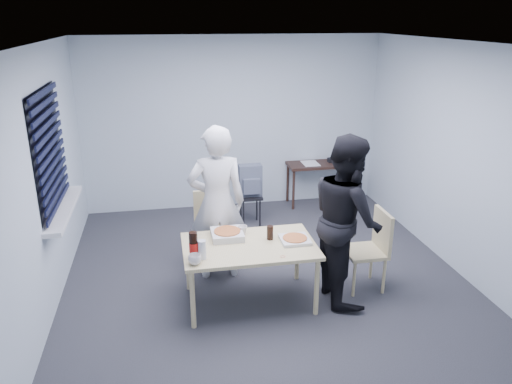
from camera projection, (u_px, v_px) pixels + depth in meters
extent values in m
plane|color=#2A2B2E|center=(267.00, 281.00, 5.68)|extent=(5.00, 5.00, 0.00)
plane|color=white|center=(269.00, 43.00, 4.81)|extent=(5.00, 5.00, 0.00)
plane|color=silver|center=(233.00, 124.00, 7.56)|extent=(4.50, 0.00, 4.50)
plane|color=silver|center=(357.00, 296.00, 2.93)|extent=(4.50, 0.00, 4.50)
plane|color=silver|center=(42.00, 185.00, 4.85)|extent=(0.00, 5.00, 5.00)
plane|color=silver|center=(462.00, 161.00, 5.64)|extent=(0.00, 5.00, 5.00)
plane|color=black|center=(48.00, 150.00, 5.14)|extent=(0.00, 1.30, 1.30)
cube|color=black|center=(51.00, 149.00, 5.14)|extent=(0.04, 1.30, 1.25)
cube|color=silver|center=(64.00, 209.00, 5.37)|extent=(0.18, 1.42, 0.05)
cube|color=beige|center=(249.00, 246.00, 5.07)|extent=(1.35, 0.85, 0.04)
cylinder|color=beige|center=(193.00, 299.00, 4.74)|extent=(0.05, 0.05, 0.62)
cylinder|color=beige|center=(188.00, 264.00, 5.42)|extent=(0.05, 0.05, 0.62)
cylinder|color=beige|center=(317.00, 287.00, 4.95)|extent=(0.05, 0.05, 0.62)
cylinder|color=beige|center=(297.00, 254.00, 5.63)|extent=(0.05, 0.05, 0.62)
cube|color=beige|center=(213.00, 232.00, 5.92)|extent=(0.42, 0.42, 0.04)
cube|color=beige|center=(211.00, 207.00, 6.01)|extent=(0.42, 0.04, 0.44)
cylinder|color=beige|center=(201.00, 257.00, 5.80)|extent=(0.03, 0.03, 0.41)
cylinder|color=beige|center=(199.00, 244.00, 6.12)|extent=(0.03, 0.03, 0.41)
cylinder|color=beige|center=(230.00, 254.00, 5.86)|extent=(0.03, 0.03, 0.41)
cylinder|color=beige|center=(226.00, 242.00, 6.18)|extent=(0.03, 0.03, 0.41)
cube|color=beige|center=(364.00, 252.00, 5.42)|extent=(0.42, 0.42, 0.04)
cube|color=beige|center=(383.00, 230.00, 5.37)|extent=(0.04, 0.42, 0.44)
cylinder|color=beige|center=(354.00, 279.00, 5.31)|extent=(0.03, 0.03, 0.41)
cylinder|color=beige|center=(343.00, 264.00, 5.62)|extent=(0.03, 0.03, 0.41)
cylinder|color=beige|center=(384.00, 276.00, 5.37)|extent=(0.03, 0.03, 0.41)
cylinder|color=beige|center=(371.00, 262.00, 5.68)|extent=(0.03, 0.03, 0.41)
imported|color=silver|center=(217.00, 203.00, 5.54)|extent=(0.65, 0.42, 1.77)
imported|color=black|center=(347.00, 219.00, 5.12)|extent=(0.47, 0.86, 1.77)
cube|color=#37201B|center=(320.00, 164.00, 7.81)|extent=(1.00, 0.45, 0.04)
cylinder|color=#37201B|center=(294.00, 190.00, 7.67)|extent=(0.04, 0.04, 0.62)
cylinder|color=#37201B|center=(288.00, 183.00, 8.01)|extent=(0.04, 0.04, 0.62)
cylinder|color=#37201B|center=(350.00, 187.00, 7.83)|extent=(0.04, 0.04, 0.62)
cylinder|color=#37201B|center=(342.00, 179.00, 8.17)|extent=(0.04, 0.04, 0.62)
cube|color=black|center=(250.00, 196.00, 7.09)|extent=(0.32, 0.32, 0.04)
cylinder|color=black|center=(244.00, 214.00, 7.04)|extent=(0.04, 0.04, 0.40)
cylinder|color=black|center=(241.00, 208.00, 7.26)|extent=(0.04, 0.04, 0.40)
cylinder|color=black|center=(260.00, 213.00, 7.08)|extent=(0.04, 0.04, 0.40)
cylinder|color=black|center=(257.00, 207.00, 7.30)|extent=(0.04, 0.04, 0.40)
cube|color=slate|center=(250.00, 180.00, 7.01)|extent=(0.32, 0.17, 0.45)
cube|color=slate|center=(252.00, 186.00, 6.92)|extent=(0.24, 0.06, 0.21)
cube|color=silver|center=(227.00, 236.00, 5.23)|extent=(0.33, 0.33, 0.03)
cube|color=silver|center=(227.00, 233.00, 5.21)|extent=(0.33, 0.33, 0.03)
cylinder|color=#CC7F38|center=(227.00, 231.00, 5.21)|extent=(0.28, 0.28, 0.01)
cube|color=silver|center=(295.00, 240.00, 5.14)|extent=(0.30, 0.30, 0.03)
cylinder|color=#CC7F38|center=(295.00, 238.00, 5.14)|extent=(0.25, 0.25, 0.01)
imported|color=silver|center=(195.00, 259.00, 4.66)|extent=(0.17, 0.17, 0.10)
imported|color=silver|center=(243.00, 230.00, 5.30)|extent=(0.10, 0.10, 0.09)
cylinder|color=black|center=(270.00, 233.00, 5.17)|extent=(0.07, 0.07, 0.15)
cylinder|color=black|center=(194.00, 245.00, 4.74)|extent=(0.08, 0.08, 0.27)
cylinder|color=red|center=(194.00, 247.00, 4.74)|extent=(0.09, 0.09, 0.09)
cylinder|color=silver|center=(202.00, 250.00, 4.75)|extent=(0.09, 0.09, 0.19)
torus|color=red|center=(283.00, 257.00, 4.81)|extent=(0.06, 0.06, 0.00)
cube|color=white|center=(310.00, 163.00, 7.78)|extent=(0.32, 0.38, 0.01)
cube|color=black|center=(333.00, 160.00, 7.85)|extent=(0.15, 0.11, 0.06)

